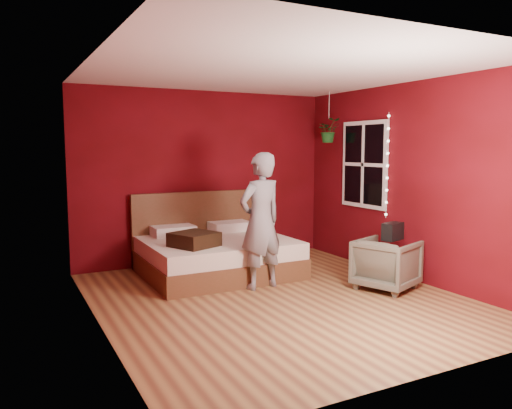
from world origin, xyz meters
The scene contains 10 objects.
floor centered at (0.00, 0.00, 0.00)m, with size 4.50×4.50×0.00m, color olive.
room_walls centered at (0.00, 0.00, 1.68)m, with size 4.04×4.54×2.62m.
window centered at (1.97, 0.90, 1.50)m, with size 0.05×0.97×1.27m.
fairy_lights centered at (1.94, 0.37, 1.50)m, with size 0.04×0.04×1.45m.
bed centered at (-0.18, 1.45, 0.28)m, with size 1.98×1.68×1.09m.
person centered at (0.04, 0.50, 0.85)m, with size 0.62×0.40×1.69m, color gray.
armchair centered at (1.40, -0.26, 0.31)m, with size 0.67×0.69×0.63m, color #656050.
handbag centered at (1.42, -0.32, 0.73)m, with size 0.30×0.15×0.21m, color black.
throw_pillow centered at (-0.64, 1.04, 0.58)m, with size 0.50×0.50×0.18m, color black.
hanging_plant centered at (1.76, 1.51, 2.01)m, with size 0.42×0.39×0.78m.
Camera 1 is at (-2.82, -4.88, 1.75)m, focal length 35.00 mm.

